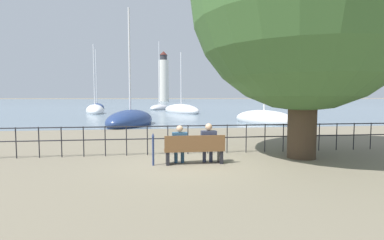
{
  "coord_description": "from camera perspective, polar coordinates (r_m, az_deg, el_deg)",
  "views": [
    {
      "loc": [
        -1.3,
        -9.01,
        2.05
      ],
      "look_at": [
        0.0,
        0.5,
        1.31
      ],
      "focal_mm": 28.0,
      "sensor_mm": 36.0,
      "label": 1
    }
  ],
  "objects": [
    {
      "name": "promenade_railing",
      "position": [
        10.75,
        -0.78,
        -2.85
      ],
      "size": [
        15.94,
        0.04,
        1.05
      ],
      "color": "black",
      "rests_on": "ground_plane"
    },
    {
      "name": "sailboat_0",
      "position": [
        38.72,
        -2.08,
        1.87
      ],
      "size": [
        5.34,
        8.3,
        8.24
      ],
      "rotation": [
        0.0,
        0.0,
        0.4
      ],
      "color": "white",
      "rests_on": "ground_plane"
    },
    {
      "name": "sailboat_1",
      "position": [
        39.4,
        -18.0,
        1.73
      ],
      "size": [
        3.42,
        5.54,
        9.05
      ],
      "rotation": [
        0.0,
        0.0,
        0.27
      ],
      "color": "white",
      "rests_on": "ground_plane"
    },
    {
      "name": "ground_plane",
      "position": [
        9.34,
        0.42,
        -8.29
      ],
      "size": [
        1000.0,
        1000.0,
        0.0
      ],
      "primitive_type": "plane",
      "color": "#7A705B"
    },
    {
      "name": "sailboat_3",
      "position": [
        49.43,
        -6.2,
        2.36
      ],
      "size": [
        4.34,
        6.47,
        11.39
      ],
      "rotation": [
        0.0,
        0.0,
        -0.37
      ],
      "color": "silver",
      "rests_on": "ground_plane"
    },
    {
      "name": "sailboat_5",
      "position": [
        24.12,
        13.54,
        0.17
      ],
      "size": [
        4.56,
        6.46,
        8.62
      ],
      "rotation": [
        0.0,
        0.0,
        0.42
      ],
      "color": "white",
      "rests_on": "ground_plane"
    },
    {
      "name": "harbor_water",
      "position": [
        169.33,
        -7.36,
        3.67
      ],
      "size": [
        600.0,
        300.0,
        0.01
      ],
      "color": "slate",
      "rests_on": "ground_plane"
    },
    {
      "name": "sailboat_2",
      "position": [
        54.68,
        -17.65,
        2.4
      ],
      "size": [
        3.74,
        5.65,
        10.61
      ],
      "rotation": [
        0.0,
        0.0,
        0.32
      ],
      "color": "navy",
      "rests_on": "ground_plane"
    },
    {
      "name": "seated_person_left",
      "position": [
        9.17,
        -2.38,
        -4.34
      ],
      "size": [
        0.45,
        0.35,
        1.19
      ],
      "color": "navy",
      "rests_on": "ground_plane"
    },
    {
      "name": "closed_umbrella",
      "position": [
        9.05,
        -7.41,
        -5.18
      ],
      "size": [
        0.09,
        0.09,
        0.99
      ],
      "color": "navy",
      "rests_on": "ground_plane"
    },
    {
      "name": "harbor_lighthouse",
      "position": [
        143.83,
        -5.43,
        7.95
      ],
      "size": [
        4.82,
        4.82,
        23.62
      ],
      "color": "silver",
      "rests_on": "ground_plane"
    },
    {
      "name": "sailboat_4",
      "position": [
        22.13,
        -11.65,
        -0.1
      ],
      "size": [
        4.35,
        6.66,
        8.83
      ],
      "rotation": [
        0.0,
        0.0,
        -0.31
      ],
      "color": "navy",
      "rests_on": "ground_plane"
    },
    {
      "name": "park_bench",
      "position": [
        9.19,
        0.48,
        -5.74
      ],
      "size": [
        1.84,
        0.45,
        0.9
      ],
      "color": "brown",
      "rests_on": "ground_plane"
    },
    {
      "name": "seated_person_right",
      "position": [
        9.3,
        3.16,
        -4.06
      ],
      "size": [
        0.47,
        0.35,
        1.24
      ],
      "color": "#2D3347",
      "rests_on": "ground_plane"
    }
  ]
}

